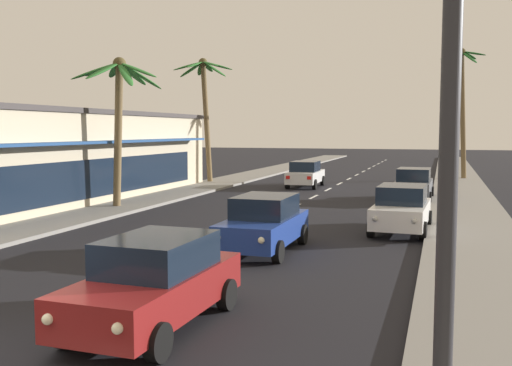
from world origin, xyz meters
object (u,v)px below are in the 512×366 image
(sedan_lead_at_stop_bar, at_px, (155,282))
(palm_right_farthest, at_px, (462,91))
(sedan_oncoming_far, at_px, (305,174))
(sedan_parked_mid_kerb, at_px, (413,184))
(storefront_strip_left, at_px, (37,157))
(sedan_third_in_queue, at_px, (264,223))
(palm_left_third, at_px, (205,93))
(sedan_parked_nearest_kerb, at_px, (402,208))
(palm_left_second, at_px, (119,97))

(sedan_lead_at_stop_bar, xyz_separation_m, palm_right_farthest, (6.24, 36.07, 5.68))
(sedan_lead_at_stop_bar, height_order, sedan_oncoming_far, same)
(sedan_parked_mid_kerb, relative_size, storefront_strip_left, 0.18)
(sedan_lead_at_stop_bar, height_order, palm_right_farthest, palm_right_farthest)
(palm_right_farthest, distance_m, storefront_strip_left, 29.91)
(storefront_strip_left, bearing_deg, sedan_lead_at_stop_bar, -45.90)
(palm_right_farthest, bearing_deg, sedan_parked_mid_kerb, -100.43)
(sedan_third_in_queue, xyz_separation_m, palm_left_third, (-10.54, 20.54, 5.35))
(sedan_oncoming_far, xyz_separation_m, storefront_strip_left, (-10.68, -12.53, 1.49))
(sedan_lead_at_stop_bar, distance_m, storefront_strip_left, 20.25)
(sedan_third_in_queue, distance_m, palm_right_farthest, 30.13)
(sedan_third_in_queue, distance_m, sedan_parked_mid_kerb, 15.02)
(sedan_parked_nearest_kerb, relative_size, palm_right_farthest, 0.47)
(sedan_third_in_queue, relative_size, palm_left_second, 0.64)
(sedan_parked_mid_kerb, bearing_deg, sedan_oncoming_far, 142.70)
(sedan_parked_nearest_kerb, relative_size, storefront_strip_left, 0.18)
(sedan_oncoming_far, bearing_deg, palm_right_farthest, 43.19)
(sedan_parked_nearest_kerb, distance_m, palm_left_second, 13.81)
(sedan_lead_at_stop_bar, height_order, sedan_parked_mid_kerb, same)
(sedan_oncoming_far, distance_m, sedan_parked_nearest_kerb, 16.76)
(palm_right_farthest, height_order, storefront_strip_left, palm_right_farthest)
(sedan_third_in_queue, xyz_separation_m, sedan_parked_mid_kerb, (3.68, 14.57, 0.00))
(sedan_oncoming_far, bearing_deg, sedan_parked_mid_kerb, -37.30)
(sedan_parked_nearest_kerb, relative_size, palm_left_second, 0.64)
(sedan_oncoming_far, height_order, palm_left_third, palm_left_third)
(sedan_parked_nearest_kerb, xyz_separation_m, palm_left_second, (-12.90, 2.41, 4.32))
(sedan_lead_at_stop_bar, xyz_separation_m, sedan_parked_mid_kerb, (3.60, 21.72, 0.00))
(sedan_parked_nearest_kerb, bearing_deg, palm_left_third, 131.98)
(sedan_parked_nearest_kerb, height_order, palm_right_farthest, palm_right_farthest)
(sedan_third_in_queue, distance_m, storefront_strip_left, 15.85)
(sedan_parked_nearest_kerb, relative_size, sedan_parked_mid_kerb, 1.00)
(sedan_parked_nearest_kerb, bearing_deg, sedan_oncoming_far, 114.81)
(palm_left_second, height_order, palm_left_third, palm_left_third)
(sedan_parked_nearest_kerb, xyz_separation_m, storefront_strip_left, (-17.71, 2.68, 1.49))
(palm_right_farthest, relative_size, storefront_strip_left, 0.38)
(sedan_lead_at_stop_bar, height_order, sedan_parked_nearest_kerb, same)
(sedan_parked_mid_kerb, bearing_deg, palm_left_second, -149.76)
(sedan_lead_at_stop_bar, bearing_deg, palm_right_farthest, 80.18)
(sedan_oncoming_far, height_order, palm_right_farthest, palm_right_farthest)
(sedan_third_in_queue, bearing_deg, palm_right_farthest, 77.66)
(sedan_parked_mid_kerb, xyz_separation_m, storefront_strip_left, (-17.65, -7.22, 1.49))
(sedan_lead_at_stop_bar, xyz_separation_m, sedan_oncoming_far, (-3.38, 27.04, 0.00))
(sedan_third_in_queue, relative_size, palm_right_farthest, 0.46)
(palm_left_third, bearing_deg, sedan_third_in_queue, -62.83)
(palm_left_second, xyz_separation_m, palm_left_third, (-1.38, 13.45, 1.04))
(sedan_lead_at_stop_bar, xyz_separation_m, palm_left_second, (-9.24, 14.24, 4.32))
(sedan_lead_at_stop_bar, relative_size, sedan_third_in_queue, 1.01)
(sedan_parked_nearest_kerb, height_order, sedan_parked_mid_kerb, same)
(sedan_third_in_queue, bearing_deg, palm_left_second, 142.28)
(sedan_lead_at_stop_bar, distance_m, sedan_parked_nearest_kerb, 12.38)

